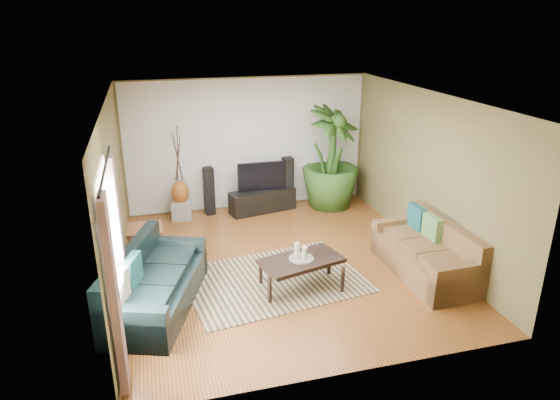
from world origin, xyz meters
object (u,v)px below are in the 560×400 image
object	(u,v)px
sofa_right	(425,250)
vase	(180,192)
speaker_right	(288,182)
pedestal	(181,209)
potted_plant	(331,158)
coffee_table	(301,273)
tv_stand	(262,201)
sofa_left	(157,280)
side_table	(146,244)
speaker_left	(209,191)
television	(262,176)

from	to	relation	value
sofa_right	vase	bearing A→B (deg)	-135.28
speaker_right	pedestal	bearing A→B (deg)	171.88
sofa_right	potted_plant	world-z (taller)	potted_plant
vase	coffee_table	bearing A→B (deg)	-65.03
tv_stand	pedestal	xyz separation A→B (m)	(-1.65, 0.04, -0.04)
potted_plant	sofa_left	bearing A→B (deg)	-140.09
speaker_right	potted_plant	distance (m)	1.04
potted_plant	side_table	bearing A→B (deg)	-157.58
speaker_left	sofa_right	bearing A→B (deg)	-62.44
potted_plant	vase	xyz separation A→B (m)	(-3.10, 0.12, -0.51)
speaker_left	pedestal	bearing A→B (deg)	175.03
sofa_left	speaker_left	size ratio (longest dim) A/B	2.13
potted_plant	pedestal	world-z (taller)	potted_plant
potted_plant	side_table	distance (m)	4.19
sofa_left	potted_plant	xyz separation A→B (m)	(3.68, 3.07, 0.64)
tv_stand	pedestal	distance (m)	1.65
pedestal	speaker_left	bearing A→B (deg)	8.06
sofa_right	television	world-z (taller)	television
speaker_left	side_table	xyz separation A→B (m)	(-1.28, -1.77, -0.20)
coffee_table	potted_plant	world-z (taller)	potted_plant
side_table	coffee_table	bearing A→B (deg)	-34.79
coffee_table	vase	xyz separation A→B (m)	(-1.50, 3.22, 0.31)
speaker_left	speaker_right	bearing A→B (deg)	-13.02
tv_stand	side_table	bearing A→B (deg)	-157.01
pedestal	vase	distance (m)	0.36
speaker_left	potted_plant	size ratio (longest dim) A/B	0.47
coffee_table	television	distance (m)	3.24
speaker_right	vase	bearing A→B (deg)	171.88
tv_stand	speaker_right	bearing A→B (deg)	-0.35
potted_plant	sofa_right	bearing A→B (deg)	-83.22
pedestal	speaker_right	bearing A→B (deg)	2.10
tv_stand	television	size ratio (longest dim) A/B	1.36
television	speaker_right	world-z (taller)	speaker_right
coffee_table	television	size ratio (longest dim) A/B	1.18
coffee_table	television	bearing A→B (deg)	72.55
sofa_right	side_table	bearing A→B (deg)	-112.91
sofa_left	speaker_left	xyz separation A→B (m)	(1.15, 3.27, 0.07)
coffee_table	speaker_left	size ratio (longest dim) A/B	1.19
tv_stand	speaker_right	distance (m)	0.66
sofa_right	speaker_right	xyz separation A→B (m)	(-1.25, 3.39, 0.11)
sofa_left	sofa_right	bearing A→B (deg)	-71.76
tv_stand	sofa_left	bearing A→B (deg)	-137.24
sofa_left	tv_stand	bearing A→B (deg)	-15.30
coffee_table	pedestal	bearing A→B (deg)	100.29
coffee_table	pedestal	distance (m)	3.55
coffee_table	tv_stand	world-z (taller)	coffee_table
television	speaker_left	xyz separation A→B (m)	(-1.08, 0.10, -0.25)
tv_stand	pedestal	size ratio (longest dim) A/B	3.62
speaker_right	pedestal	size ratio (longest dim) A/B	2.86
potted_plant	vase	size ratio (longest dim) A/B	4.39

